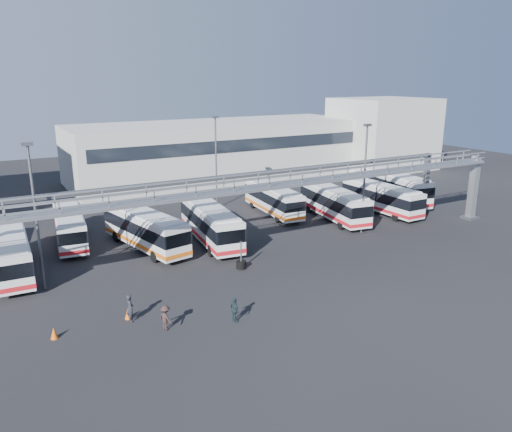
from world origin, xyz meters
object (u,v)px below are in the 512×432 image
light_pole_left (35,210)px  cone_left (128,313)px  light_pole_back (216,158)px  bus_6 (273,199)px  pedestrian_d (235,310)px  bus_1 (11,252)px  bus_7 (334,203)px  cone_right (54,333)px  bus_3 (145,229)px  bus_2 (69,225)px  bus_4 (211,223)px  bus_9 (392,186)px  pedestrian_a (130,308)px  tire_stack (241,264)px  pedestrian_c (166,318)px  bus_8 (381,197)px  light_pole_mid (365,173)px

light_pole_left → cone_left: 9.86m
light_pole_back → bus_6: 7.83m
bus_6 → pedestrian_d: (-14.88, -19.67, -0.92)m
bus_1 → bus_7: bus_7 is taller
cone_right → bus_3: bearing=52.9°
bus_1 → bus_2: bus_1 is taller
light_pole_back → bus_3: size_ratio=0.93×
bus_1 → cone_right: bus_1 is taller
bus_3 → cone_right: (-9.31, -12.32, -1.47)m
bus_4 → bus_9: 24.91m
bus_3 → pedestrian_a: bus_3 is taller
bus_6 → tire_stack: size_ratio=4.64×
bus_7 → tire_stack: size_ratio=4.93×
bus_7 → tire_stack: 16.59m
pedestrian_c → bus_3: bearing=-34.2°
bus_8 → light_pole_back: bearing=143.4°
bus_6 → bus_2: bearing=-175.9°
bus_1 → bus_8: bus_1 is taller
light_pole_mid → bus_7: (0.50, 4.87, -3.94)m
light_pole_back → bus_2: light_pole_back is taller
tire_stack → pedestrian_c: bearing=-143.0°
bus_6 → bus_9: (14.90, -2.39, 0.24)m
pedestrian_d → bus_9: bearing=-59.1°
light_pole_back → bus_3: (-11.21, -9.32, -3.93)m
bus_2 → pedestrian_c: size_ratio=6.66×
bus_8 → cone_left: bus_8 is taller
bus_1 → bus_6: bus_1 is taller
bus_1 → pedestrian_c: bus_1 is taller
light_pole_back → bus_9: size_ratio=0.87×
bus_1 → bus_6: (25.79, 4.73, -0.04)m
light_pole_mid → pedestrian_c: (-22.67, -8.82, -4.96)m
light_pole_left → tire_stack: bearing=-14.3°
light_pole_left → bus_2: (3.42, 9.33, -4.05)m
light_pole_left → bus_8: 34.97m
bus_2 → pedestrian_a: (0.43, -17.08, -0.81)m
light_pole_back → pedestrian_c: size_ratio=6.68×
bus_2 → pedestrian_c: bus_2 is taller
bus_2 → bus_6: (20.75, -0.59, 0.01)m
light_pole_left → cone_right: size_ratio=15.34×
bus_6 → bus_9: size_ratio=0.87×
pedestrian_d → cone_right: size_ratio=2.33×
cone_left → light_pole_back: bearing=52.8°
bus_6 → bus_8: size_ratio=1.00×
bus_1 → bus_6: bearing=12.5°
bus_1 → pedestrian_a: size_ratio=5.97×
light_pole_back → bus_2: size_ratio=1.00×
pedestrian_c → bus_8: bearing=-86.5°
light_pole_left → light_pole_mid: size_ratio=1.00×
light_pole_mid → pedestrian_a: size_ratio=5.87×
light_pole_left → tire_stack: (13.70, -3.50, -5.36)m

